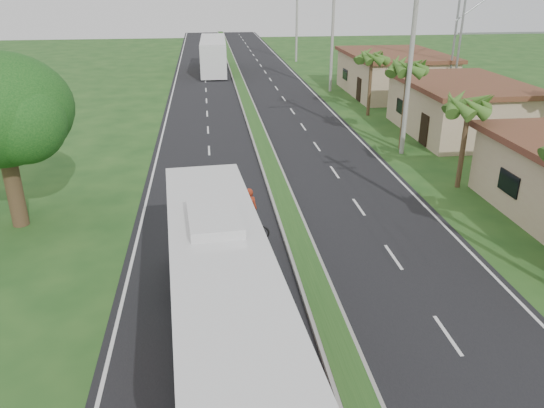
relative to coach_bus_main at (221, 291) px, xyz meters
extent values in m
plane|color=#1D4619|center=(3.38, 0.08, -2.22)|extent=(180.00, 180.00, 0.00)
cube|color=black|center=(3.38, 20.08, -2.21)|extent=(14.00, 160.00, 0.02)
cube|color=gray|center=(3.38, 20.08, -2.12)|extent=(1.20, 160.00, 0.17)
cube|color=#1D4619|center=(3.38, 20.08, -2.03)|extent=(0.95, 160.00, 0.02)
cube|color=silver|center=(-3.32, 20.08, -2.22)|extent=(0.12, 160.00, 0.01)
cube|color=silver|center=(10.08, 20.08, -2.22)|extent=(0.12, 160.00, 0.01)
cube|color=tan|center=(17.38, 22.08, -0.54)|extent=(7.00, 10.00, 3.35)
cube|color=brown|center=(17.38, 22.08, 1.29)|extent=(7.60, 10.60, 0.32)
cube|color=tan|center=(17.38, 36.08, -0.47)|extent=(8.00, 11.00, 3.50)
cube|color=brown|center=(17.38, 36.08, 1.44)|extent=(8.60, 11.60, 0.32)
cylinder|color=#473321|center=(12.78, 12.08, 0.08)|extent=(0.26, 0.26, 4.60)
cylinder|color=#473321|center=(12.18, 19.08, 0.48)|extent=(0.26, 0.26, 5.40)
cylinder|color=#473321|center=(12.68, 28.08, 0.18)|extent=(0.26, 0.26, 4.80)
cylinder|color=#473321|center=(-8.62, 10.08, -0.22)|extent=(0.70, 0.70, 4.00)
sphere|color=#114013|center=(-7.42, 9.08, 2.68)|extent=(3.40, 3.40, 3.40)
cylinder|color=gray|center=(11.88, 18.08, 3.78)|extent=(0.28, 0.28, 12.00)
cylinder|color=gray|center=(11.88, 38.08, 3.28)|extent=(0.28, 0.28, 11.00)
cylinder|color=gray|center=(11.88, 58.08, 3.03)|extent=(0.28, 0.28, 10.50)
cylinder|color=gray|center=(20.38, 29.58, 3.78)|extent=(0.18, 0.18, 12.00)
cylinder|color=gray|center=(20.38, 30.58, 3.78)|extent=(0.18, 0.18, 12.00)
cube|color=gray|center=(25.38, 30.08, 3.78)|extent=(10.00, 0.14, 0.14)
cube|color=silver|center=(0.00, -0.06, -0.11)|extent=(3.49, 12.64, 3.28)
cube|color=black|center=(-0.04, 0.56, 0.61)|extent=(3.36, 10.15, 1.31)
cube|color=red|center=(0.09, -1.30, -0.77)|extent=(3.03, 5.58, 0.57)
cube|color=#E9A613|center=(-0.02, 0.25, -1.03)|extent=(2.87, 3.30, 0.26)
cube|color=silver|center=(-0.08, 1.19, 1.67)|extent=(1.63, 2.59, 0.29)
cylinder|color=black|center=(-1.41, 3.18, -1.68)|extent=(0.41, 1.10, 1.08)
cylinder|color=black|center=(0.94, 3.34, -1.68)|extent=(0.41, 1.10, 1.08)
cube|color=white|center=(0.95, 51.06, -0.27)|extent=(3.09, 12.89, 3.57)
cube|color=black|center=(0.96, 51.61, 0.80)|extent=(3.06, 9.54, 1.21)
cube|color=orange|center=(0.92, 49.94, -0.95)|extent=(2.98, 6.20, 0.39)
cylinder|color=black|center=(-0.40, 45.79, -1.68)|extent=(0.36, 1.08, 1.07)
cylinder|color=black|center=(2.05, 45.73, -1.68)|extent=(0.36, 1.08, 1.07)
cylinder|color=black|center=(-0.17, 55.82, -1.68)|extent=(0.36, 1.08, 1.07)
cylinder|color=black|center=(2.29, 55.77, -1.68)|extent=(0.36, 1.08, 1.07)
imported|color=black|center=(1.38, 7.23, -1.72)|extent=(1.71, 0.62, 1.00)
imported|color=maroon|center=(1.38, 7.23, -0.76)|extent=(0.69, 0.49, 1.81)
camera|label=1|loc=(-0.15, -12.55, 7.93)|focal=35.00mm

